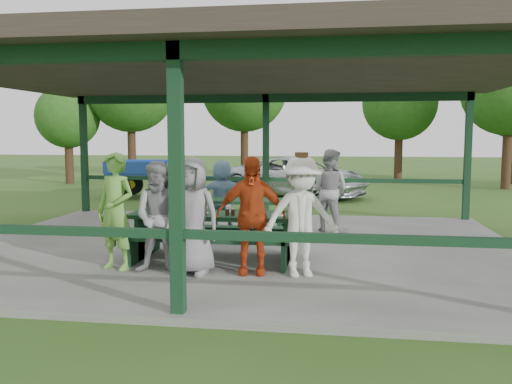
% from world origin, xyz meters
% --- Properties ---
extents(ground, '(90.00, 90.00, 0.00)m').
position_xyz_m(ground, '(0.00, 0.00, 0.00)').
color(ground, '#2F561A').
rests_on(ground, ground).
extents(concrete_slab, '(10.00, 8.00, 0.10)m').
position_xyz_m(concrete_slab, '(0.00, 0.00, 0.05)').
color(concrete_slab, slate).
rests_on(concrete_slab, ground).
extents(pavilion_structure, '(10.60, 8.60, 3.24)m').
position_xyz_m(pavilion_structure, '(0.00, 0.00, 3.17)').
color(pavilion_structure, black).
rests_on(pavilion_structure, concrete_slab).
extents(picnic_table_near, '(2.71, 1.39, 0.75)m').
position_xyz_m(picnic_table_near, '(-0.18, -1.20, 0.58)').
color(picnic_table_near, black).
rests_on(picnic_table_near, concrete_slab).
extents(picnic_table_far, '(2.38, 1.39, 0.75)m').
position_xyz_m(picnic_table_far, '(-0.29, 0.80, 0.57)').
color(picnic_table_far, black).
rests_on(picnic_table_far, concrete_slab).
extents(table_setting, '(2.34, 0.45, 0.10)m').
position_xyz_m(table_setting, '(-0.28, -1.18, 0.88)').
color(table_setting, white).
rests_on(table_setting, picnic_table_near).
extents(contestant_green, '(0.73, 0.59, 1.75)m').
position_xyz_m(contestant_green, '(-1.49, -1.99, 0.97)').
color(contestant_green, '#66AA3E').
rests_on(contestant_green, concrete_slab).
extents(contestant_grey_left, '(0.85, 0.70, 1.63)m').
position_xyz_m(contestant_grey_left, '(-0.76, -2.10, 0.91)').
color(contestant_grey_left, gray).
rests_on(contestant_grey_left, concrete_slab).
extents(contestant_grey_mid, '(0.90, 0.66, 1.69)m').
position_xyz_m(contestant_grey_mid, '(-0.29, -2.11, 0.95)').
color(contestant_grey_mid, gray).
rests_on(contestant_grey_mid, concrete_slab).
extents(contestant_red, '(1.03, 0.50, 1.70)m').
position_xyz_m(contestant_red, '(0.54, -1.96, 0.95)').
color(contestant_red, '#B83B14').
rests_on(contestant_red, concrete_slab).
extents(contestant_white_fedora, '(1.24, 0.92, 1.76)m').
position_xyz_m(contestant_white_fedora, '(1.26, -2.00, 0.96)').
color(contestant_white_fedora, silver).
rests_on(contestant_white_fedora, concrete_slab).
extents(spectator_lblue, '(1.44, 0.87, 1.48)m').
position_xyz_m(spectator_lblue, '(-0.66, 1.66, 0.84)').
color(spectator_lblue, '#7CA2C0').
rests_on(spectator_lblue, concrete_slab).
extents(spectator_blue, '(0.77, 0.65, 1.80)m').
position_xyz_m(spectator_blue, '(-1.85, 2.33, 1.00)').
color(spectator_blue, teal).
rests_on(spectator_blue, concrete_slab).
extents(spectator_grey, '(1.03, 0.94, 1.71)m').
position_xyz_m(spectator_grey, '(1.61, 1.71, 0.95)').
color(spectator_grey, '#949496').
rests_on(spectator_grey, concrete_slab).
extents(pickup_truck, '(5.41, 4.03, 1.36)m').
position_xyz_m(pickup_truck, '(0.42, 8.80, 0.68)').
color(pickup_truck, silver).
rests_on(pickup_truck, ground).
extents(farm_trailer, '(3.88, 1.89, 1.35)m').
position_xyz_m(farm_trailer, '(-4.42, 7.91, 0.67)').
color(farm_trailer, '#1B3E97').
rests_on(farm_trailer, ground).
extents(tree_far_left, '(3.95, 3.95, 6.17)m').
position_xyz_m(tree_far_left, '(-7.23, 13.35, 4.18)').
color(tree_far_left, black).
rests_on(tree_far_left, ground).
extents(tree_left, '(3.99, 3.99, 6.23)m').
position_xyz_m(tree_left, '(-2.56, 15.59, 4.22)').
color(tree_left, black).
rests_on(tree_left, ground).
extents(tree_mid, '(3.31, 3.31, 5.17)m').
position_xyz_m(tree_mid, '(4.49, 15.54, 3.50)').
color(tree_mid, black).
rests_on(tree_mid, ground).
extents(tree_right, '(3.69, 3.69, 5.76)m').
position_xyz_m(tree_right, '(8.28, 12.71, 3.90)').
color(tree_right, black).
rests_on(tree_right, ground).
extents(tree_edge_left, '(2.73, 2.73, 4.27)m').
position_xyz_m(tree_edge_left, '(-9.77, 12.51, 2.88)').
color(tree_edge_left, black).
rests_on(tree_edge_left, ground).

